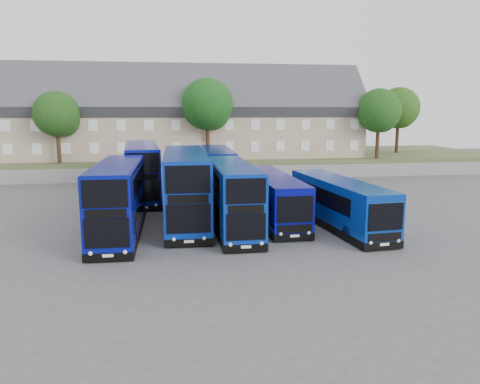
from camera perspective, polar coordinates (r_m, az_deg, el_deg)
name	(u,v)px	position (r m, az deg, el deg)	size (l,w,h in m)	color
ground	(209,238)	(28.44, -3.81, -5.65)	(120.00, 120.00, 0.00)	#4A4A50
retaining_wall	(191,174)	(51.82, -5.99, 2.25)	(70.00, 0.40, 1.50)	slate
earth_bank	(188,162)	(61.71, -6.40, 3.70)	(80.00, 20.00, 2.00)	#474B2A
terrace_row	(163,119)	(57.33, -9.39, 8.77)	(48.00, 10.40, 11.20)	tan
dd_front_left	(119,201)	(29.60, -14.57, -1.01)	(2.63, 11.16, 4.43)	#070E86
dd_front_mid	(186,189)	(31.89, -6.65, 0.39)	(2.88, 12.19, 4.84)	#082A9C
dd_front_right	(232,198)	(29.98, -0.93, -0.72)	(2.52, 10.74, 4.26)	#082D9D
dd_rear_left	(142,173)	(41.44, -11.87, 2.34)	(3.61, 11.98, 4.70)	#070F86
dd_rear_right	(218,173)	(41.78, -2.75, 2.28)	(2.59, 10.67, 4.22)	navy
coach_east_a	(272,198)	(32.79, 3.91, -0.75)	(2.67, 11.74, 3.20)	#06097F
coach_east_b	(339,204)	(31.48, 11.96, -1.45)	(3.52, 11.64, 3.13)	#082E95
tree_west	(58,116)	(53.71, -21.27, 8.65)	(4.80, 4.80, 7.65)	#382314
tree_mid	(209,106)	(53.09, -3.85, 10.38)	(5.76, 5.76, 9.18)	#382314
tree_east	(380,112)	(57.77, 16.66, 9.28)	(5.12, 5.12, 8.16)	#382314
tree_far	(399,110)	(66.69, 18.86, 9.49)	(5.44, 5.44, 8.67)	#382314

